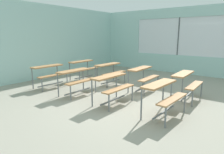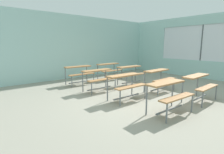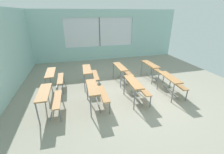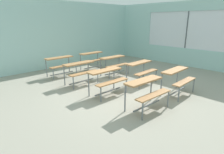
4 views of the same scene
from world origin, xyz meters
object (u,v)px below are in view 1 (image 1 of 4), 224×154
desk_bench_r2c1 (110,69)px  desk_bench_r0c0 (164,92)px  desk_bench_r1c1 (143,74)px  desk_bench_r0c1 (187,80)px  desk_bench_r1c0 (112,83)px  desk_bench_r2c0 (77,76)px  desk_bench_r3c1 (83,65)px  desk_bench_r3c0 (49,71)px

desk_bench_r2c1 → desk_bench_r0c0: bearing=-117.0°
desk_bench_r0c0 → desk_bench_r1c1: size_ratio=1.00×
desk_bench_r0c1 → desk_bench_r1c0: bearing=135.3°
desk_bench_r0c1 → desk_bench_r2c0: (-1.56, 2.76, 0.00)m
desk_bench_r0c1 → desk_bench_r3c1: size_ratio=1.01×
desk_bench_r1c1 → desk_bench_r2c0: size_ratio=1.02×
desk_bench_r1c0 → desk_bench_r3c0: (-0.01, 2.73, 0.00)m
desk_bench_r0c0 → desk_bench_r0c1: bearing=1.5°
desk_bench_r0c0 → desk_bench_r3c0: (-0.05, 4.13, 0.00)m
desk_bench_r0c0 → desk_bench_r3c0: same height
desk_bench_r1c0 → desk_bench_r1c1: bearing=-0.4°
desk_bench_r0c1 → desk_bench_r2c0: size_ratio=1.02×
desk_bench_r0c1 → desk_bench_r1c0: same height
desk_bench_r1c1 → desk_bench_r3c1: same height
desk_bench_r2c1 → desk_bench_r1c1: bearing=-88.8°
desk_bench_r1c1 → desk_bench_r3c1: size_ratio=1.01×
desk_bench_r0c0 → desk_bench_r2c1: 3.15m
desk_bench_r1c0 → desk_bench_r3c1: size_ratio=1.00×
desk_bench_r0c1 → desk_bench_r2c0: same height
desk_bench_r0c0 → desk_bench_r2c0: size_ratio=1.02×
desk_bench_r0c1 → desk_bench_r3c1: 4.14m
desk_bench_r1c1 → desk_bench_r2c0: (-1.59, 1.38, 0.00)m
desk_bench_r1c0 → desk_bench_r2c1: (1.60, 1.35, 0.00)m
desk_bench_r0c0 → desk_bench_r2c1: bearing=63.0°
desk_bench_r1c0 → desk_bench_r3c0: bearing=91.0°
desk_bench_r2c0 → desk_bench_r3c0: 1.39m
desk_bench_r1c0 → desk_bench_r3c0: same height
desk_bench_r0c1 → desk_bench_r3c0: size_ratio=1.02×
desk_bench_r0c0 → desk_bench_r1c0: (-0.05, 1.39, 0.00)m
desk_bench_r2c0 → desk_bench_r1c1: bearing=-40.8°
desk_bench_r0c0 → desk_bench_r2c0: bearing=93.9°
desk_bench_r1c0 → desk_bench_r1c1: (1.57, -0.03, 0.00)m
desk_bench_r0c1 → desk_bench_r3c1: (0.04, 4.14, 0.00)m
desk_bench_r2c1 → desk_bench_r2c0: bearing=-177.2°
desk_bench_r0c1 → desk_bench_r1c0: 2.09m
desk_bench_r1c1 → desk_bench_r3c0: 3.18m
desk_bench_r2c0 → desk_bench_r3c1: bearing=41.0°
desk_bench_r2c0 → desk_bench_r2c1: same height
desk_bench_r0c0 → desk_bench_r1c1: same height
desk_bench_r0c1 → desk_bench_r1c1: bearing=86.7°
desk_bench_r2c1 → desk_bench_r0c1: bearing=-88.7°
desk_bench_r0c0 → desk_bench_r1c1: bearing=44.2°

